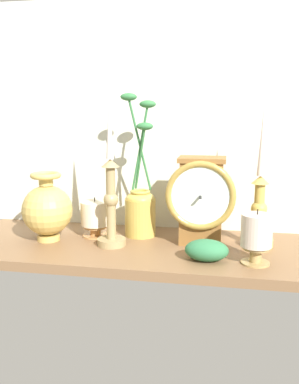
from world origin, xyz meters
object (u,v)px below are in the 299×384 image
Objects in this scene: pillar_candle_front at (256,235)px; brass_vase_bulbous at (47,209)px; candlestick_tall_left at (259,203)px; candlestick_tall_center at (111,196)px; brass_vase_jar at (140,204)px; mantel_clock at (201,199)px; pillar_candle_near_clock at (95,217)px.

brass_vase_bulbous is at bearing 171.56° from pillar_candle_front.
candlestick_tall_left is 37.65cm from candlestick_tall_center.
brass_vase_jar reaches higher than brass_vase_bulbous.
mantel_clock is at bearing -15.18° from brass_vase_jar.
mantel_clock reaches higher than brass_vase_bulbous.
candlestick_tall_center is at bearing 169.15° from pillar_candle_front.
candlestick_tall_center reaches higher than pillar_candle_near_clock.
candlestick_tall_left is 31.78cm from brass_vase_jar.
brass_vase_bulbous is (-54.88, -5.38, -2.72)cm from candlestick_tall_left.
brass_vase_jar is 3.04× the size of pillar_candle_front.
brass_vase_jar reaches higher than pillar_candle_near_clock.
candlestick_tall_center is 3.52× the size of pillar_candle_near_clock.
brass_vase_bulbous is 0.47× the size of brass_vase_jar.
pillar_candle_front is at bearing -8.44° from brass_vase_bulbous.
pillar_candle_near_clock is (-6.58, 7.00, -7.58)cm from candlestick_tall_center.
brass_vase_bulbous is at bearing -152.34° from pillar_candle_near_clock.
candlestick_tall_left is 44.00cm from pillar_candle_near_clock.
brass_vase_jar reaches higher than pillar_candle_front.
mantel_clock is 0.59× the size of candlestick_tall_center.
pillar_candle_near_clock is at bearing 133.23° from candlestick_tall_center.
brass_vase_jar reaches higher than candlestick_tall_center.
candlestick_tall_center is (-22.42, -5.29, 1.13)cm from mantel_clock.
candlestick_tall_center is at bearing -166.73° from mantel_clock.
candlestick_tall_left is 14.13cm from pillar_candle_front.
pillar_candle_front is at bearing -95.31° from candlestick_tall_left.
brass_vase_jar is at bearing 20.56° from brass_vase_bulbous.
candlestick_tall_left reaches higher than brass_vase_bulbous.
candlestick_tall_left is 2.85× the size of pillar_candle_front.
pillar_candle_front is at bearing -10.85° from candlestick_tall_center.
brass_vase_jar is (23.37, 8.77, 0.32)cm from brass_vase_bulbous.
mantel_clock is 2.07× the size of pillar_candle_near_clock.
candlestick_tall_center is 12.24cm from pillar_candle_near_clock.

